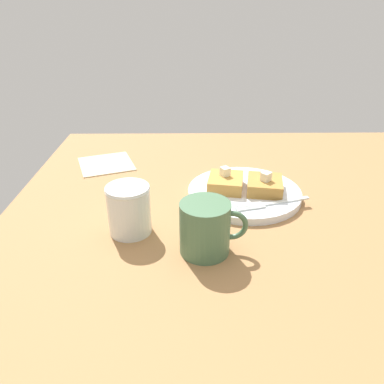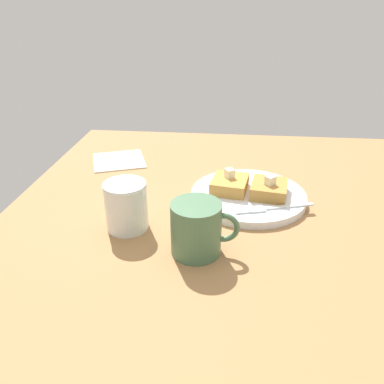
# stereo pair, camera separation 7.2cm
# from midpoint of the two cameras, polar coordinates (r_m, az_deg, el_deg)

# --- Properties ---
(table_surface) EXTENTS (1.06, 1.06, 0.03)m
(table_surface) POSITION_cam_midpoint_polar(r_m,az_deg,el_deg) (0.73, 9.37, -5.66)
(table_surface) COLOR #9A6D41
(table_surface) RESTS_ON ground
(plate) EXTENTS (0.24, 0.24, 0.02)m
(plate) POSITION_cam_midpoint_polar(r_m,az_deg,el_deg) (0.80, 5.41, -0.12)
(plate) COLOR silver
(plate) RESTS_ON table_surface
(toast_slice_left) EXTENTS (0.08, 0.09, 0.03)m
(toast_slice_left) POSITION_cam_midpoint_polar(r_m,az_deg,el_deg) (0.79, 2.57, 1.37)
(toast_slice_left) COLOR #BA853C
(toast_slice_left) RESTS_ON plate
(toast_slice_middle) EXTENTS (0.08, 0.09, 0.03)m
(toast_slice_middle) POSITION_cam_midpoint_polar(r_m,az_deg,el_deg) (0.79, 8.39, 0.96)
(toast_slice_middle) COLOR #AA7936
(toast_slice_middle) RESTS_ON plate
(butter_pat_primary) EXTENTS (0.02, 0.02, 0.02)m
(butter_pat_primary) POSITION_cam_midpoint_polar(r_m,az_deg,el_deg) (0.79, 2.47, 3.08)
(butter_pat_primary) COLOR #F4EDC7
(butter_pat_primary) RESTS_ON toast_slice_left
(butter_pat_secondary) EXTENTS (0.02, 0.02, 0.02)m
(butter_pat_secondary) POSITION_cam_midpoint_polar(r_m,az_deg,el_deg) (0.78, 8.57, 2.28)
(butter_pat_secondary) COLOR #F1E8C8
(butter_pat_secondary) RESTS_ON toast_slice_middle
(fork) EXTENTS (0.16, 0.06, 0.00)m
(fork) POSITION_cam_midpoint_polar(r_m,az_deg,el_deg) (0.74, 8.81, -1.88)
(fork) COLOR silver
(fork) RESTS_ON plate
(syrup_jar) EXTENTS (0.08, 0.08, 0.09)m
(syrup_jar) POSITION_cam_midpoint_polar(r_m,az_deg,el_deg) (0.68, -12.57, -2.92)
(syrup_jar) COLOR #391B05
(syrup_jar) RESTS_ON table_surface
(napkin) EXTENTS (0.16, 0.16, 0.00)m
(napkin) POSITION_cam_midpoint_polar(r_m,az_deg,el_deg) (0.99, -14.99, 4.10)
(napkin) COLOR beige
(napkin) RESTS_ON table_surface
(coffee_mug) EXTENTS (0.11, 0.08, 0.09)m
(coffee_mug) POSITION_cam_midpoint_polar(r_m,az_deg,el_deg) (0.61, -1.25, -5.59)
(coffee_mug) COLOR #476D4C
(coffee_mug) RESTS_ON table_surface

